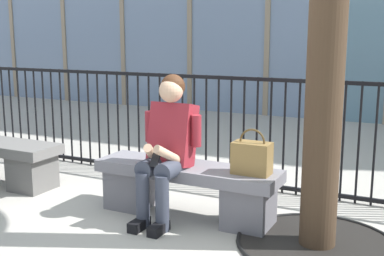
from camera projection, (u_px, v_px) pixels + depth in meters
The scene contains 5 objects.
ground_plane at pixel (187, 216), 4.21m from camera, with size 60.00×60.00×0.00m, color #B2ADA3.
stone_bench at pixel (187, 185), 4.16m from camera, with size 1.60×0.44×0.45m.
seated_person_with_phone at pixel (167, 143), 4.03m from camera, with size 0.52×0.66×1.21m.
handbag_on_bench at pixel (252, 157), 3.84m from camera, with size 0.30×0.17×0.36m.
plaza_railing at pixel (231, 131), 4.97m from camera, with size 9.14×0.04×1.13m.
Camera 1 is at (1.83, -3.55, 1.53)m, focal length 45.90 mm.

